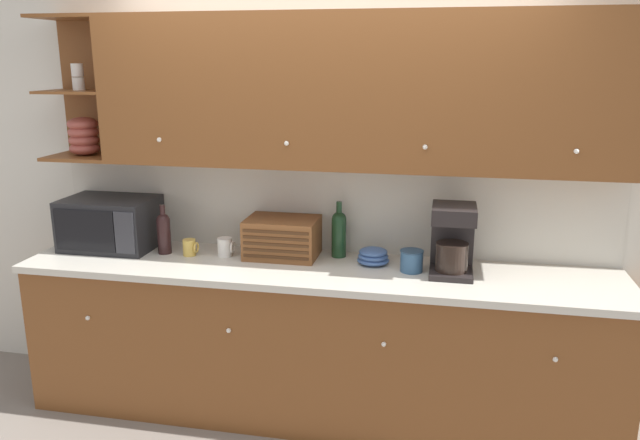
# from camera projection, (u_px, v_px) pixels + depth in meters

# --- Properties ---
(ground_plane) EXTENTS (24.00, 24.00, 0.00)m
(ground_plane) POSITION_uv_depth(u_px,v_px,m) (327.00, 385.00, 4.05)
(ground_plane) COLOR slate
(wall_back) EXTENTS (5.76, 0.06, 2.60)m
(wall_back) POSITION_uv_depth(u_px,v_px,m) (328.00, 188.00, 3.75)
(wall_back) COLOR beige
(wall_back) RESTS_ON ground_plane
(counter_unit) EXTENTS (3.38, 0.66, 0.92)m
(counter_unit) POSITION_uv_depth(u_px,v_px,m) (317.00, 341.00, 3.63)
(counter_unit) COLOR brown
(counter_unit) RESTS_ON ground_plane
(backsplash_panel) EXTENTS (3.36, 0.01, 0.55)m
(backsplash_panel) POSITION_uv_depth(u_px,v_px,m) (327.00, 207.00, 3.74)
(backsplash_panel) COLOR beige
(backsplash_panel) RESTS_ON counter_unit
(upper_cabinets) EXTENTS (3.36, 0.36, 0.83)m
(upper_cabinets) POSITION_uv_depth(u_px,v_px,m) (351.00, 92.00, 3.38)
(upper_cabinets) COLOR brown
(upper_cabinets) RESTS_ON backsplash_panel
(microwave) EXTENTS (0.55, 0.39, 0.31)m
(microwave) POSITION_uv_depth(u_px,v_px,m) (110.00, 223.00, 3.83)
(microwave) COLOR black
(microwave) RESTS_ON counter_unit
(wine_bottle) EXTENTS (0.08, 0.08, 0.30)m
(wine_bottle) POSITION_uv_depth(u_px,v_px,m) (164.00, 231.00, 3.72)
(wine_bottle) COLOR black
(wine_bottle) RESTS_ON counter_unit
(mug_blue_second) EXTENTS (0.09, 0.08, 0.10)m
(mug_blue_second) POSITION_uv_depth(u_px,v_px,m) (190.00, 247.00, 3.70)
(mug_blue_second) COLOR gold
(mug_blue_second) RESTS_ON counter_unit
(mug) EXTENTS (0.10, 0.09, 0.11)m
(mug) POSITION_uv_depth(u_px,v_px,m) (225.00, 247.00, 3.69)
(mug) COLOR silver
(mug) RESTS_ON counter_unit
(bread_box) EXTENTS (0.42, 0.30, 0.23)m
(bread_box) POSITION_uv_depth(u_px,v_px,m) (282.00, 238.00, 3.67)
(bread_box) COLOR brown
(bread_box) RESTS_ON counter_unit
(second_wine_bottle) EXTENTS (0.09, 0.09, 0.33)m
(second_wine_bottle) POSITION_uv_depth(u_px,v_px,m) (339.00, 232.00, 3.66)
(second_wine_bottle) COLOR #19381E
(second_wine_bottle) RESTS_ON counter_unit
(bowl_stack_on_counter) EXTENTS (0.18, 0.18, 0.09)m
(bowl_stack_on_counter) POSITION_uv_depth(u_px,v_px,m) (373.00, 256.00, 3.55)
(bowl_stack_on_counter) COLOR #3D5B93
(bowl_stack_on_counter) RESTS_ON counter_unit
(storage_canister) EXTENTS (0.13, 0.13, 0.12)m
(storage_canister) POSITION_uv_depth(u_px,v_px,m) (412.00, 261.00, 3.42)
(storage_canister) COLOR #33567A
(storage_canister) RESTS_ON counter_unit
(coffee_maker) EXTENTS (0.23, 0.27, 0.38)m
(coffee_maker) POSITION_uv_depth(u_px,v_px,m) (453.00, 238.00, 3.36)
(coffee_maker) COLOR black
(coffee_maker) RESTS_ON counter_unit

